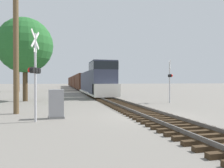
# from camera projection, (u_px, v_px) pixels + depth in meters

# --- Properties ---
(ground_plane) EXTENTS (400.00, 400.00, 0.00)m
(ground_plane) POSITION_uv_depth(u_px,v_px,m) (149.00, 116.00, 12.73)
(ground_plane) COLOR slate
(rail_track_bed) EXTENTS (2.60, 160.00, 0.31)m
(rail_track_bed) POSITION_uv_depth(u_px,v_px,m) (149.00, 114.00, 12.72)
(rail_track_bed) COLOR #382819
(rail_track_bed) RESTS_ON ground
(freight_train) EXTENTS (2.91, 83.92, 4.51)m
(freight_train) POSITION_uv_depth(u_px,v_px,m) (78.00, 82.00, 63.78)
(freight_train) COLOR #33384C
(freight_train) RESTS_ON ground
(crossing_signal_near) EXTENTS (0.57, 1.01, 4.63)m
(crossing_signal_near) POSITION_uv_depth(u_px,v_px,m) (35.00, 71.00, 11.00)
(crossing_signal_near) COLOR #B7B7BC
(crossing_signal_near) RESTS_ON ground
(crossing_signal_far) EXTENTS (0.58, 1.00, 4.09)m
(crossing_signal_far) POSITION_uv_depth(u_px,v_px,m) (170.00, 78.00, 20.81)
(crossing_signal_far) COLOR #B7B7BC
(crossing_signal_far) RESTS_ON ground
(relay_cabinet) EXTENTS (0.89, 0.56, 1.60)m
(relay_cabinet) POSITION_uv_depth(u_px,v_px,m) (56.00, 104.00, 12.07)
(relay_cabinet) COLOR slate
(relay_cabinet) RESTS_ON ground
(utility_pole) EXTENTS (1.80, 0.33, 9.81)m
(utility_pole) POSITION_uv_depth(u_px,v_px,m) (16.00, 34.00, 13.73)
(utility_pole) COLOR brown
(utility_pole) RESTS_ON ground
(tree_far_right) EXTENTS (5.67, 5.67, 8.63)m
(tree_far_right) POSITION_uv_depth(u_px,v_px,m) (25.00, 46.00, 22.57)
(tree_far_right) COLOR #473521
(tree_far_right) RESTS_ON ground
(tree_mid_background) EXTENTS (6.05, 6.05, 10.79)m
(tree_mid_background) POSITION_uv_depth(u_px,v_px,m) (18.00, 53.00, 44.16)
(tree_mid_background) COLOR brown
(tree_mid_background) RESTS_ON ground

